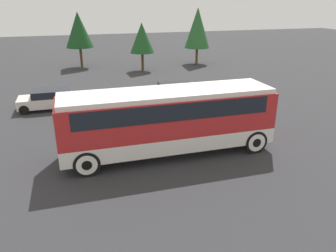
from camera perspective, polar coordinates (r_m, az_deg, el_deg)
ground_plane at (r=16.29m, az=0.00°, el=-4.71°), size 120.00×120.00×0.00m
tour_bus at (r=15.57m, az=0.34°, el=1.74°), size 10.16×2.65×3.19m
parked_car_near at (r=24.44m, az=1.62°, el=5.99°), size 4.55×1.78×1.38m
parked_car_mid at (r=24.05m, az=-19.25°, el=4.50°), size 4.77×1.91×1.35m
tree_left at (r=37.89m, az=-15.31°, el=15.84°), size 2.94×2.94×5.89m
tree_center at (r=38.85m, az=5.16°, el=16.64°), size 2.87×2.87×6.28m
tree_right at (r=34.97m, az=-4.56°, el=15.04°), size 2.51×2.51×4.90m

